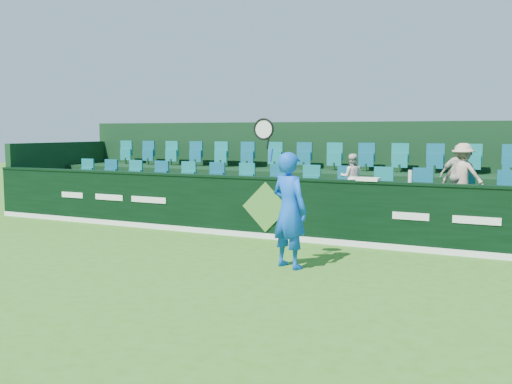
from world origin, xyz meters
The scene contains 13 objects.
ground centered at (0.00, 0.00, 0.00)m, with size 60.00×60.00×0.00m, color #396E1A.
sponsor_hoarding centered at (0.00, 4.00, 0.67)m, with size 16.00×0.25×1.35m.
stand_tier_front centered at (0.00, 5.10, 0.40)m, with size 16.00×2.00×0.80m, color black.
stand_tier_back centered at (0.00, 7.00, 0.65)m, with size 16.00×1.80×1.30m, color black.
stand_rear centered at (0.00, 7.44, 1.22)m, with size 16.00×4.10×2.60m.
seat_row_front centered at (0.00, 5.50, 1.10)m, with size 13.50×0.50×0.60m, color #116F71.
seat_row_back centered at (0.00, 7.30, 1.60)m, with size 13.50×0.50×0.60m, color #116F71.
tennis_player centered at (1.45, 1.68, 1.01)m, with size 1.08×0.71×2.60m.
spectator_left centered at (1.56, 5.12, 1.32)m, with size 0.51×0.39×1.04m, color silver.
spectator_middle centered at (3.82, 5.12, 1.43)m, with size 0.74×0.31×1.26m, color beige.
spectator_right centered at (3.91, 5.12, 1.45)m, with size 0.84×0.48×1.30m, color tan.
towel centered at (2.22, 4.00, 1.38)m, with size 0.44×0.28×0.07m, color white.
drinks_bottle centered at (3.05, 4.00, 1.47)m, with size 0.08×0.08×0.24m, color silver.
Camera 1 is at (5.09, -7.29, 2.35)m, focal length 40.00 mm.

